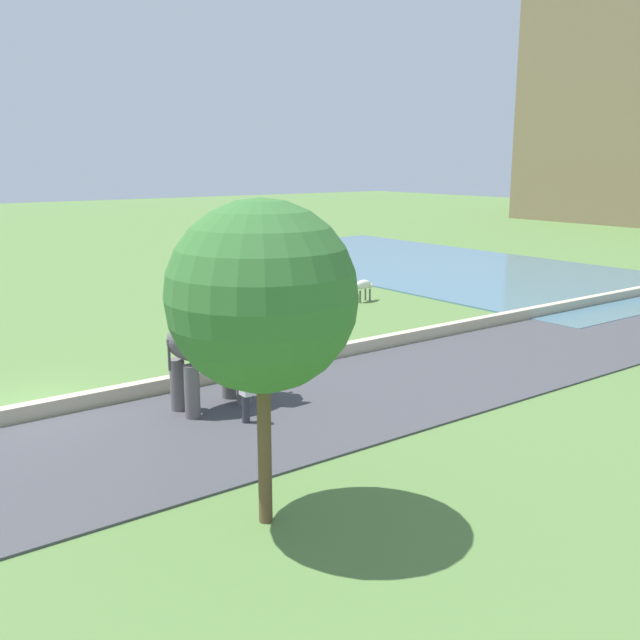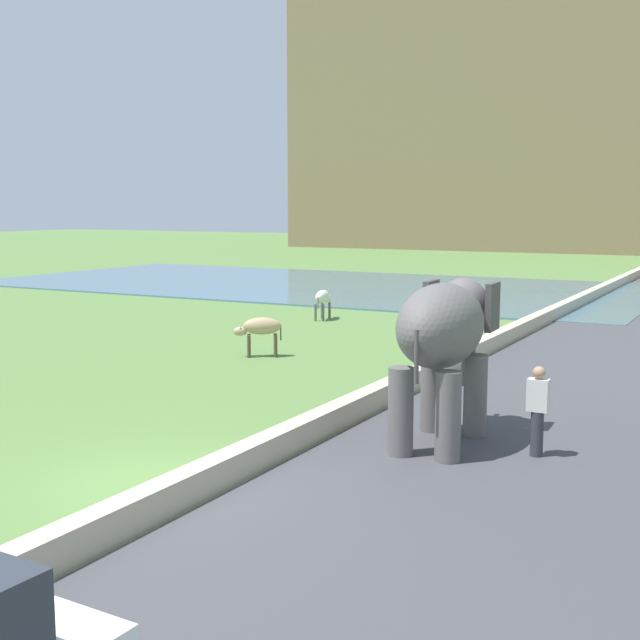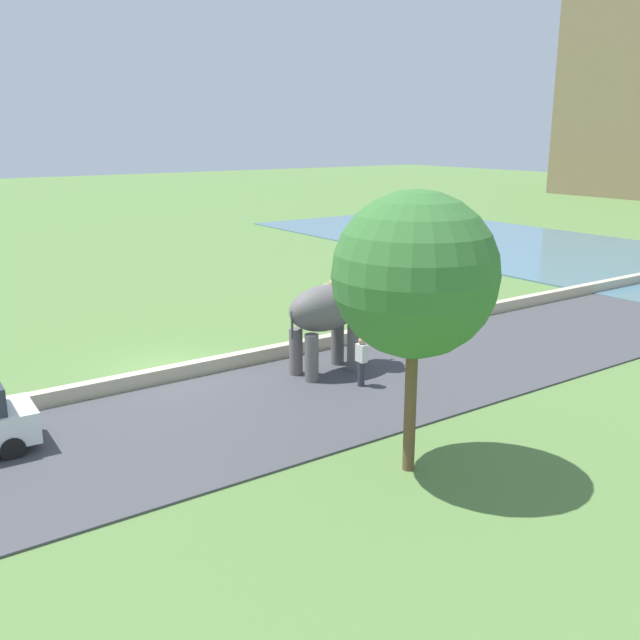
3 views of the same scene
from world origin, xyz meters
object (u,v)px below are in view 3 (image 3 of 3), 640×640
cow_white (430,261)px  cow_tan (339,285)px  elephant (331,313)px  person_beside_elephant (361,361)px

cow_white → cow_tan: same height
elephant → person_beside_elephant: elephant is taller
person_beside_elephant → cow_white: (-11.75, 14.13, -0.04)m
person_beside_elephant → cow_tan: 11.38m
cow_white → elephant: bearing=-54.5°
cow_white → cow_tan: 8.24m
cow_tan → elephant: bearing=-38.1°
person_beside_elephant → elephant: bearing=177.7°
cow_white → person_beside_elephant: bearing=-50.3°
elephant → cow_white: size_ratio=2.47×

